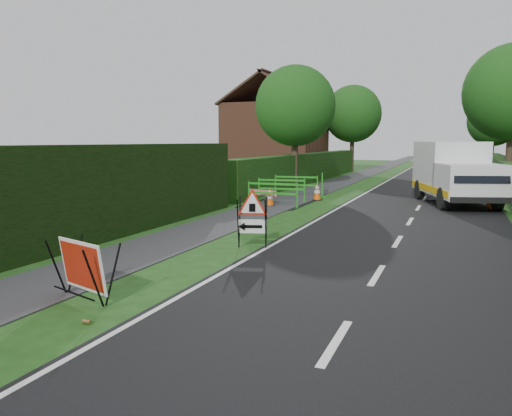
% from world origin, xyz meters
% --- Properties ---
extents(ground, '(120.00, 120.00, 0.00)m').
position_xyz_m(ground, '(0.00, 0.00, 0.00)').
color(ground, '#1B3F12').
rests_on(ground, ground).
extents(road_surface, '(6.00, 90.00, 0.02)m').
position_xyz_m(road_surface, '(2.50, 35.00, 0.00)').
color(road_surface, black).
rests_on(road_surface, ground).
extents(footpath, '(2.00, 90.00, 0.02)m').
position_xyz_m(footpath, '(-3.00, 35.00, 0.01)').
color(footpath, '#2D2D30').
rests_on(footpath, ground).
extents(hedge_west_near, '(1.10, 18.00, 2.50)m').
position_xyz_m(hedge_west_near, '(-5.00, 0.00, 0.00)').
color(hedge_west_near, black).
rests_on(hedge_west_near, ground).
extents(hedge_west_far, '(1.00, 24.00, 1.80)m').
position_xyz_m(hedge_west_far, '(-5.00, 22.00, 0.00)').
color(hedge_west_far, '#14380F').
rests_on(hedge_west_far, ground).
extents(house_west, '(7.50, 7.40, 7.88)m').
position_xyz_m(house_west, '(-10.00, 30.00, 2.90)').
color(house_west, brown).
rests_on(house_west, ground).
extents(tree_nw, '(4.40, 4.40, 6.70)m').
position_xyz_m(tree_nw, '(-4.60, 18.00, 4.48)').
color(tree_nw, '#2D2116').
rests_on(tree_nw, ground).
extents(tree_fw, '(4.80, 4.80, 7.24)m').
position_xyz_m(tree_fw, '(-4.60, 34.00, 4.83)').
color(tree_fw, '#2D2116').
rests_on(tree_fw, ground).
extents(tree_fe, '(4.20, 4.20, 6.33)m').
position_xyz_m(tree_fe, '(6.40, 38.00, 4.22)').
color(tree_fe, '#2D2116').
rests_on(tree_fe, ground).
extents(red_rect_sign, '(1.30, 1.01, 0.98)m').
position_xyz_m(red_rect_sign, '(-1.73, -2.32, 0.57)').
color(red_rect_sign, black).
rests_on(red_rect_sign, ground).
extents(triangle_sign, '(1.04, 1.04, 1.22)m').
position_xyz_m(triangle_sign, '(-0.72, 2.36, 0.85)').
color(triangle_sign, black).
rests_on(triangle_sign, ground).
extents(works_van, '(3.77, 5.98, 2.56)m').
position_xyz_m(works_van, '(3.73, 13.39, 1.36)').
color(works_van, silver).
rests_on(works_van, ground).
extents(traffic_cone_0, '(0.38, 0.38, 0.79)m').
position_xyz_m(traffic_cone_0, '(5.15, 12.06, 0.39)').
color(traffic_cone_0, black).
rests_on(traffic_cone_0, ground).
extents(traffic_cone_1, '(0.38, 0.38, 0.79)m').
position_xyz_m(traffic_cone_1, '(5.11, 13.17, 0.39)').
color(traffic_cone_1, black).
rests_on(traffic_cone_1, ground).
extents(traffic_cone_2, '(0.38, 0.38, 0.79)m').
position_xyz_m(traffic_cone_2, '(5.34, 15.91, 0.39)').
color(traffic_cone_2, black).
rests_on(traffic_cone_2, ground).
extents(traffic_cone_3, '(0.38, 0.38, 0.79)m').
position_xyz_m(traffic_cone_3, '(-3.08, 9.99, 0.39)').
color(traffic_cone_3, black).
rests_on(traffic_cone_3, ground).
extents(traffic_cone_4, '(0.38, 0.38, 0.79)m').
position_xyz_m(traffic_cone_4, '(-1.84, 12.63, 0.39)').
color(traffic_cone_4, black).
rests_on(traffic_cone_4, ground).
extents(ped_barrier_0, '(2.07, 0.43, 1.00)m').
position_xyz_m(ped_barrier_0, '(-2.85, 9.72, 0.63)').
color(ped_barrier_0, '#1E8B19').
rests_on(ped_barrier_0, ground).
extents(ped_barrier_1, '(2.09, 0.58, 1.00)m').
position_xyz_m(ped_barrier_1, '(-3.13, 11.57, 0.63)').
color(ped_barrier_1, '#1E8B19').
rests_on(ped_barrier_1, ground).
extents(ped_barrier_2, '(2.08, 0.51, 1.00)m').
position_xyz_m(ped_barrier_2, '(-3.12, 13.63, 0.63)').
color(ped_barrier_2, '#1E8B19').
rests_on(ped_barrier_2, ground).
extents(ped_barrier_3, '(0.86, 2.08, 1.00)m').
position_xyz_m(ped_barrier_3, '(-2.22, 14.95, 0.63)').
color(ped_barrier_3, '#1E8B19').
rests_on(ped_barrier_3, ground).
extents(redwhite_plank, '(1.42, 0.55, 0.25)m').
position_xyz_m(redwhite_plank, '(-3.64, 10.64, 0.00)').
color(redwhite_plank, red).
rests_on(redwhite_plank, ground).
extents(litter_can, '(0.12, 0.07, 0.07)m').
position_xyz_m(litter_can, '(-0.96, -3.15, 0.00)').
color(litter_can, '#BF7F4C').
rests_on(litter_can, ground).
extents(hatchback_car, '(2.24, 3.74, 1.19)m').
position_xyz_m(hatchback_car, '(2.48, 27.97, 0.60)').
color(hatchback_car, white).
rests_on(hatchback_car, ground).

